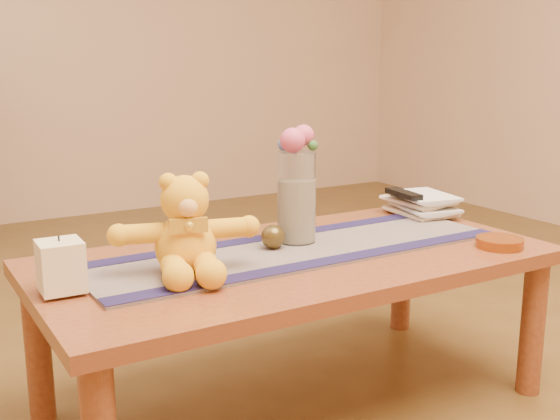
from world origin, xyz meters
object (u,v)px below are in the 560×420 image
teddy_bear (185,225)px  bronze_ball (273,237)px  book_bottom (401,215)px  tv_remote (404,194)px  amber_dish (500,243)px  glass_vase (297,197)px  pillar_candle (61,266)px

teddy_bear → bronze_ball: (0.29, 0.07, -0.08)m
book_bottom → tv_remote: size_ratio=1.39×
amber_dish → teddy_bear: bearing=165.1°
tv_remote → bronze_ball: bearing=-161.0°
teddy_bear → tv_remote: bearing=27.1°
glass_vase → amber_dish: size_ratio=1.96×
pillar_candle → bronze_ball: bearing=5.5°
bronze_ball → amber_dish: size_ratio=0.51×
bronze_ball → amber_dish: bronze_ball is taller
pillar_candle → glass_vase: 0.69m
teddy_bear → amber_dish: teddy_bear is taller
tv_remote → teddy_bear: bearing=-160.5°
glass_vase → amber_dish: bearing=-34.4°
pillar_candle → tv_remote: (1.16, 0.18, 0.02)m
bronze_ball → tv_remote: tv_remote is taller
teddy_bear → book_bottom: bearing=27.7°
book_bottom → amber_dish: 0.42m
teddy_bear → bronze_ball: bearing=28.0°
teddy_bear → glass_vase: bearing=29.1°
book_bottom → glass_vase: bearing=-164.1°
teddy_bear → bronze_ball: teddy_bear is taller
bronze_ball → tv_remote: bearing=11.7°
tv_remote → amber_dish: size_ratio=1.21×
glass_vase → tv_remote: glass_vase is taller
pillar_candle → book_bottom: size_ratio=0.52×
pillar_candle → bronze_ball: (0.59, 0.06, -0.02)m
pillar_candle → glass_vase: size_ratio=0.45×
book_bottom → amber_dish: (-0.00, -0.42, 0.00)m
tv_remote → amber_dish: tv_remote is taller
bronze_ball → amber_dish: (0.57, -0.30, -0.03)m
pillar_candle → amber_dish: bearing=-11.6°
book_bottom → tv_remote: 0.08m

